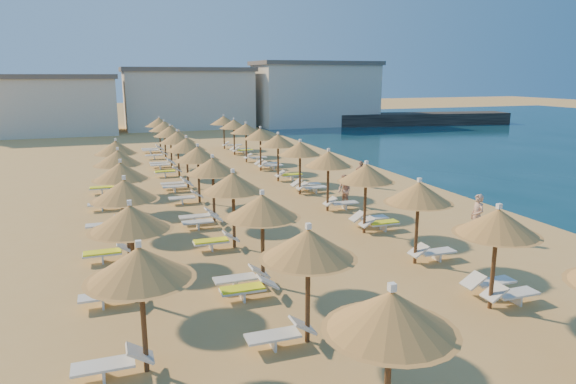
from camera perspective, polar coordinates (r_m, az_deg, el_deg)
name	(u,v)px	position (r m, az deg, el deg)	size (l,w,h in m)	color
ground	(336,245)	(20.01, 5.34, -5.93)	(220.00, 220.00, 0.00)	tan
jetty	(397,119)	(69.41, 12.03, 7.93)	(30.00, 4.00, 1.50)	black
hotel_blocks	(199,98)	(64.07, -9.81, 10.28)	(47.62, 10.66, 8.10)	beige
parasol_row_east	(313,154)	(26.15, 2.82, 4.20)	(2.38, 43.80, 3.05)	brown
parasol_row_west	(205,160)	(24.60, -9.24, 3.49)	(2.38, 43.80, 3.05)	brown
parasol_row_inland	(123,181)	(20.52, -17.90, 1.16)	(2.38, 21.20, 3.05)	brown
loungers	(244,205)	(24.68, -4.89, -1.45)	(12.51, 41.96, 0.66)	silver
beachgoer_b	(344,190)	(25.87, 6.29, 0.20)	(0.76, 0.60, 1.57)	tan
beachgoer_a	(477,216)	(21.87, 20.28, -2.56)	(0.66, 0.44, 1.82)	tan
beachgoer_c	(361,174)	(30.43, 8.07, 2.02)	(0.89, 0.37, 1.53)	tan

